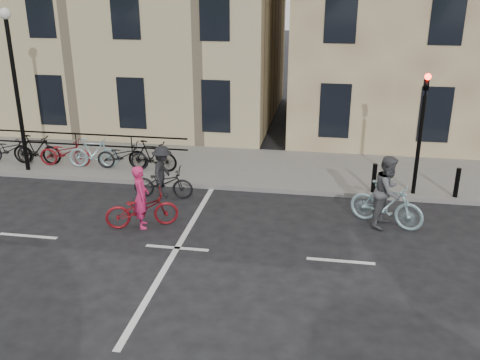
% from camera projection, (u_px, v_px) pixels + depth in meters
% --- Properties ---
extents(ground, '(120.00, 120.00, 0.00)m').
position_uv_depth(ground, '(177.00, 248.00, 13.25)').
color(ground, black).
rests_on(ground, ground).
extents(sidewalk, '(46.00, 4.00, 0.15)m').
position_uv_depth(sidewalk, '(116.00, 161.00, 19.38)').
color(sidewalk, slate).
rests_on(sidewalk, ground).
extents(building_west, '(20.00, 10.00, 10.00)m').
position_uv_depth(building_west, '(62.00, 4.00, 24.81)').
color(building_west, tan).
rests_on(building_west, sidewalk).
extents(traffic_light, '(0.18, 0.30, 3.90)m').
position_uv_depth(traffic_light, '(422.00, 119.00, 15.43)').
color(traffic_light, black).
rests_on(traffic_light, sidewalk).
extents(lamp_post, '(0.36, 0.36, 5.28)m').
position_uv_depth(lamp_post, '(14.00, 71.00, 17.08)').
color(lamp_post, black).
rests_on(lamp_post, sidewalk).
extents(bollard_east, '(0.14, 0.14, 0.90)m').
position_uv_depth(bollard_east, '(374.00, 178.00, 16.19)').
color(bollard_east, black).
rests_on(bollard_east, sidewalk).
extents(bollard_west, '(0.14, 0.14, 0.90)m').
position_uv_depth(bollard_west, '(457.00, 183.00, 15.82)').
color(bollard_west, black).
rests_on(bollard_west, sidewalk).
extents(parked_bikes, '(7.25, 1.23, 1.05)m').
position_uv_depth(parked_bikes, '(78.00, 152.00, 18.43)').
color(parked_bikes, black).
rests_on(parked_bikes, sidewalk).
extents(cyclist_pink, '(2.04, 1.34, 1.72)m').
position_uv_depth(cyclist_pink, '(142.00, 206.00, 14.21)').
color(cyclist_pink, maroon).
rests_on(cyclist_pink, ground).
extents(cyclist_grey, '(2.08, 1.37, 1.96)m').
position_uv_depth(cyclist_grey, '(387.00, 198.00, 14.22)').
color(cyclist_grey, '#95BBC3').
rests_on(cyclist_grey, ground).
extents(cyclist_dark, '(1.86, 1.08, 1.63)m').
position_uv_depth(cyclist_dark, '(163.00, 178.00, 16.09)').
color(cyclist_dark, black).
rests_on(cyclist_dark, ground).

